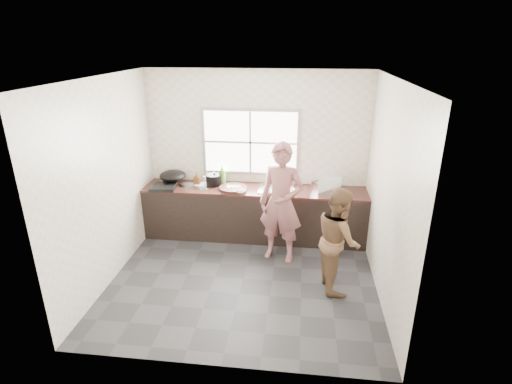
# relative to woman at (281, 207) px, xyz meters

# --- Properties ---
(floor) EXTENTS (3.60, 3.20, 0.01)m
(floor) POSITION_rel_woman_xyz_m (-0.47, -0.65, -0.84)
(floor) COLOR #2C2C2F
(floor) RESTS_ON ground
(ceiling) EXTENTS (3.60, 3.20, 0.01)m
(ceiling) POSITION_rel_woman_xyz_m (-0.47, -0.65, 1.87)
(ceiling) COLOR silver
(ceiling) RESTS_ON wall_back
(wall_back) EXTENTS (3.60, 0.01, 2.70)m
(wall_back) POSITION_rel_woman_xyz_m (-0.47, 0.96, 0.51)
(wall_back) COLOR silver
(wall_back) RESTS_ON ground
(wall_left) EXTENTS (0.01, 3.20, 2.70)m
(wall_left) POSITION_rel_woman_xyz_m (-2.27, -0.65, 0.51)
(wall_left) COLOR beige
(wall_left) RESTS_ON ground
(wall_right) EXTENTS (0.01, 3.20, 2.70)m
(wall_right) POSITION_rel_woman_xyz_m (1.34, -0.65, 0.51)
(wall_right) COLOR beige
(wall_right) RESTS_ON ground
(wall_front) EXTENTS (3.60, 0.01, 2.70)m
(wall_front) POSITION_rel_woman_xyz_m (-0.47, -2.25, 0.51)
(wall_front) COLOR beige
(wall_front) RESTS_ON ground
(cabinet) EXTENTS (3.60, 0.62, 0.82)m
(cabinet) POSITION_rel_woman_xyz_m (-0.47, 0.64, -0.43)
(cabinet) COLOR black
(cabinet) RESTS_ON floor
(countertop) EXTENTS (3.60, 0.64, 0.04)m
(countertop) POSITION_rel_woman_xyz_m (-0.47, 0.64, 0.00)
(countertop) COLOR #361B16
(countertop) RESTS_ON cabinet
(sink) EXTENTS (0.55, 0.45, 0.02)m
(sink) POSITION_rel_woman_xyz_m (-0.12, 0.64, 0.03)
(sink) COLOR silver
(sink) RESTS_ON countertop
(faucet) EXTENTS (0.02, 0.02, 0.30)m
(faucet) POSITION_rel_woman_xyz_m (-0.12, 0.84, 0.17)
(faucet) COLOR silver
(faucet) RESTS_ON countertop
(window_frame) EXTENTS (1.60, 0.05, 1.10)m
(window_frame) POSITION_rel_woman_xyz_m (-0.57, 0.94, 0.71)
(window_frame) COLOR #9EA0A5
(window_frame) RESTS_ON wall_back
(window_glazing) EXTENTS (1.50, 0.01, 1.00)m
(window_glazing) POSITION_rel_woman_xyz_m (-0.57, 0.92, 0.71)
(window_glazing) COLOR white
(window_glazing) RESTS_ON window_frame
(woman) EXTENTS (0.69, 0.54, 1.67)m
(woman) POSITION_rel_woman_xyz_m (0.00, 0.00, 0.00)
(woman) COLOR #A56364
(woman) RESTS_ON floor
(person_side) EXTENTS (0.64, 0.76, 1.40)m
(person_side) POSITION_rel_woman_xyz_m (0.78, -0.65, -0.14)
(person_side) COLOR brown
(person_side) RESTS_ON floor
(cutting_board) EXTENTS (0.59, 0.59, 0.04)m
(cutting_board) POSITION_rel_woman_xyz_m (-0.81, 0.56, 0.05)
(cutting_board) COLOR black
(cutting_board) RESTS_ON countertop
(cleaver) EXTENTS (0.24, 0.17, 0.01)m
(cleaver) POSITION_rel_woman_xyz_m (-0.79, 0.61, 0.07)
(cleaver) COLOR #ADAFB3
(cleaver) RESTS_ON cutting_board
(bowl_mince) EXTENTS (0.24, 0.24, 0.05)m
(bowl_mince) POSITION_rel_woman_xyz_m (-0.67, 0.43, 0.05)
(bowl_mince) COLOR silver
(bowl_mince) RESTS_ON countertop
(bowl_crabs) EXTENTS (0.22, 0.22, 0.06)m
(bowl_crabs) POSITION_rel_woman_xyz_m (0.07, 0.47, 0.05)
(bowl_crabs) COLOR white
(bowl_crabs) RESTS_ON countertop
(bowl_held) EXTENTS (0.20, 0.20, 0.06)m
(bowl_held) POSITION_rel_woman_xyz_m (-0.24, 0.43, 0.05)
(bowl_held) COLOR white
(bowl_held) RESTS_ON countertop
(black_pot) EXTENTS (0.26, 0.26, 0.18)m
(black_pot) POSITION_rel_woman_xyz_m (-1.16, 0.73, 0.11)
(black_pot) COLOR black
(black_pot) RESTS_ON countertop
(plate_food) EXTENTS (0.30, 0.30, 0.02)m
(plate_food) POSITION_rel_woman_xyz_m (-1.36, 0.72, 0.03)
(plate_food) COLOR white
(plate_food) RESTS_ON countertop
(bottle_green) EXTENTS (0.17, 0.17, 0.33)m
(bottle_green) POSITION_rel_woman_xyz_m (-1.03, 0.82, 0.19)
(bottle_green) COLOR #549D33
(bottle_green) RESTS_ON countertop
(bottle_brown_tall) EXTENTS (0.09, 0.09, 0.19)m
(bottle_brown_tall) POSITION_rel_woman_xyz_m (-1.43, 0.72, 0.12)
(bottle_brown_tall) COLOR #4F2D13
(bottle_brown_tall) RESTS_ON countertop
(bottle_brown_short) EXTENTS (0.17, 0.17, 0.19)m
(bottle_brown_short) POSITION_rel_woman_xyz_m (-1.15, 0.78, 0.12)
(bottle_brown_short) COLOR #4A2F12
(bottle_brown_short) RESTS_ON countertop
(glass_jar) EXTENTS (0.09, 0.09, 0.11)m
(glass_jar) POSITION_rel_woman_xyz_m (-1.33, 0.85, 0.08)
(glass_jar) COLOR silver
(glass_jar) RESTS_ON countertop
(burner) EXTENTS (0.43, 0.43, 0.06)m
(burner) POSITION_rel_woman_xyz_m (-1.93, 0.47, 0.05)
(burner) COLOR black
(burner) RESTS_ON countertop
(wok) EXTENTS (0.47, 0.47, 0.16)m
(wok) POSITION_rel_woman_xyz_m (-1.85, 0.72, 0.16)
(wok) COLOR black
(wok) RESTS_ON burner
(dish_rack) EXTENTS (0.46, 0.39, 0.29)m
(dish_rack) POSITION_rel_woman_xyz_m (0.66, 0.61, 0.17)
(dish_rack) COLOR white
(dish_rack) RESTS_ON countertop
(pot_lid_left) EXTENTS (0.27, 0.27, 0.01)m
(pot_lid_left) POSITION_rel_woman_xyz_m (-1.59, 0.66, 0.03)
(pot_lid_left) COLOR #B3B6BA
(pot_lid_left) RESTS_ON countertop
(pot_lid_right) EXTENTS (0.27, 0.27, 0.01)m
(pot_lid_right) POSITION_rel_woman_xyz_m (-1.34, 0.58, 0.03)
(pot_lid_right) COLOR #ACADB3
(pot_lid_right) RESTS_ON countertop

